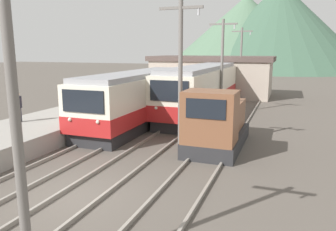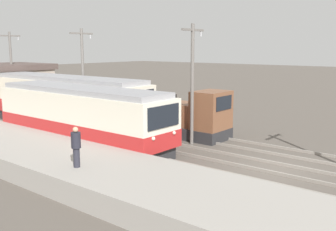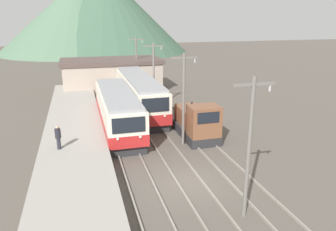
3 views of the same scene
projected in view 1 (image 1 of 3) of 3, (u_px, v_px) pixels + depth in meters
ground_plane at (75, 197)px, 10.73m from camera, size 200.00×200.00×0.00m
track_left at (13, 184)px, 11.60m from camera, size 1.54×60.00×0.14m
track_center at (80, 196)px, 10.64m from camera, size 1.54×60.00×0.14m
track_right at (166, 211)px, 9.62m from camera, size 1.54×60.00×0.14m
commuter_train_left at (139, 100)px, 20.93m from camera, size 2.84×12.24×3.39m
commuter_train_center at (202, 91)px, 24.73m from camera, size 2.84×14.57×3.59m
shunting_locomotive at (217, 124)px, 15.87m from camera, size 2.40×5.47×3.00m
catenary_mast_near at (14, 105)px, 5.90m from camera, size 2.00×0.20×6.89m
catenary_mast_mid at (181, 72)px, 14.78m from camera, size 2.00×0.20×6.89m
catenary_mast_far at (222, 64)px, 23.65m from camera, size 2.00×0.20×6.89m
catenary_mast_distant at (241, 60)px, 32.53m from camera, size 2.00×0.20×6.89m
person_on_platform at (18, 106)px, 17.51m from camera, size 0.38×0.38×1.63m
station_building at (212, 76)px, 34.71m from camera, size 12.60×6.30×4.11m
mountain_backdrop at (263, 30)px, 78.98m from camera, size 49.17×43.08×20.04m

